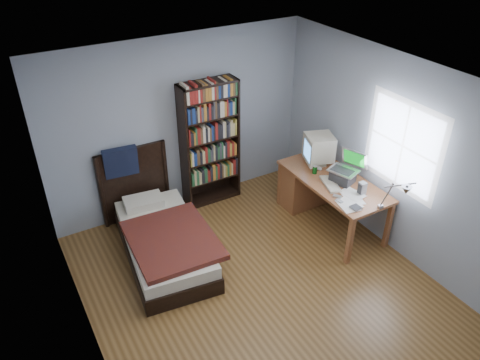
{
  "coord_description": "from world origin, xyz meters",
  "views": [
    {
      "loc": [
        -2.23,
        -3.43,
        4.03
      ],
      "look_at": [
        0.2,
        0.79,
        0.99
      ],
      "focal_mm": 35.0,
      "sensor_mm": 36.0,
      "label": 1
    }
  ],
  "objects_px": {
    "desk": "(311,184)",
    "speaker": "(362,188)",
    "soda_can": "(315,170)",
    "crt_monitor": "(318,148)",
    "bed": "(161,236)",
    "desk_lamp": "(402,192)",
    "keyboard": "(330,184)",
    "laptop": "(344,174)",
    "bookshelf": "(210,144)"
  },
  "relations": [
    {
      "from": "desk",
      "to": "speaker",
      "type": "distance_m",
      "value": 0.98
    },
    {
      "from": "desk",
      "to": "soda_can",
      "type": "relative_size",
      "value": 14.62
    },
    {
      "from": "crt_monitor",
      "to": "bed",
      "type": "height_order",
      "value": "crt_monitor"
    },
    {
      "from": "crt_monitor",
      "to": "desk",
      "type": "bearing_deg",
      "value": 179.04
    },
    {
      "from": "desk_lamp",
      "to": "bed",
      "type": "bearing_deg",
      "value": 141.78
    },
    {
      "from": "keyboard",
      "to": "bed",
      "type": "xyz_separation_m",
      "value": [
        -2.14,
        0.69,
        -0.48
      ]
    },
    {
      "from": "speaker",
      "to": "soda_can",
      "type": "height_order",
      "value": "speaker"
    },
    {
      "from": "laptop",
      "to": "bed",
      "type": "distance_m",
      "value": 2.52
    },
    {
      "from": "crt_monitor",
      "to": "bookshelf",
      "type": "distance_m",
      "value": 1.53
    },
    {
      "from": "desk_lamp",
      "to": "bookshelf",
      "type": "relative_size",
      "value": 0.32
    },
    {
      "from": "keyboard",
      "to": "soda_can",
      "type": "distance_m",
      "value": 0.35
    },
    {
      "from": "desk_lamp",
      "to": "bookshelf",
      "type": "bearing_deg",
      "value": 113.2
    },
    {
      "from": "crt_monitor",
      "to": "desk_lamp",
      "type": "relative_size",
      "value": 0.84
    },
    {
      "from": "laptop",
      "to": "bookshelf",
      "type": "xyz_separation_m",
      "value": [
        -1.21,
        1.5,
        0.08
      ]
    },
    {
      "from": "bookshelf",
      "to": "desk",
      "type": "bearing_deg",
      "value": -40.04
    },
    {
      "from": "soda_can",
      "to": "bed",
      "type": "relative_size",
      "value": 0.05
    },
    {
      "from": "speaker",
      "to": "keyboard",
      "type": "bearing_deg",
      "value": 121.03
    },
    {
      "from": "bed",
      "to": "bookshelf",
      "type": "bearing_deg",
      "value": 35.05
    },
    {
      "from": "crt_monitor",
      "to": "desk_lamp",
      "type": "distance_m",
      "value": 1.61
    },
    {
      "from": "bookshelf",
      "to": "keyboard",
      "type": "bearing_deg",
      "value": -55.87
    },
    {
      "from": "speaker",
      "to": "soda_can",
      "type": "bearing_deg",
      "value": 107.04
    },
    {
      "from": "laptop",
      "to": "soda_can",
      "type": "relative_size",
      "value": 4.14
    },
    {
      "from": "crt_monitor",
      "to": "bookshelf",
      "type": "bearing_deg",
      "value": 141.32
    },
    {
      "from": "laptop",
      "to": "bookshelf",
      "type": "distance_m",
      "value": 1.93
    },
    {
      "from": "crt_monitor",
      "to": "keyboard",
      "type": "distance_m",
      "value": 0.61
    },
    {
      "from": "crt_monitor",
      "to": "soda_can",
      "type": "distance_m",
      "value": 0.33
    },
    {
      "from": "soda_can",
      "to": "desk_lamp",
      "type": "bearing_deg",
      "value": -86.73
    },
    {
      "from": "crt_monitor",
      "to": "laptop",
      "type": "bearing_deg",
      "value": -88.29
    },
    {
      "from": "desk_lamp",
      "to": "speaker",
      "type": "xyz_separation_m",
      "value": [
        0.13,
        0.7,
        -0.39
      ]
    },
    {
      "from": "speaker",
      "to": "soda_can",
      "type": "distance_m",
      "value": 0.73
    },
    {
      "from": "desk",
      "to": "speaker",
      "type": "bearing_deg",
      "value": -84.58
    },
    {
      "from": "soda_can",
      "to": "bed",
      "type": "xyz_separation_m",
      "value": [
        -2.14,
        0.35,
        -0.52
      ]
    },
    {
      "from": "desk",
      "to": "keyboard",
      "type": "distance_m",
      "value": 0.64
    },
    {
      "from": "crt_monitor",
      "to": "bed",
      "type": "distance_m",
      "value": 2.44
    },
    {
      "from": "speaker",
      "to": "bookshelf",
      "type": "height_order",
      "value": "bookshelf"
    },
    {
      "from": "bed",
      "to": "desk",
      "type": "bearing_deg",
      "value": -4.0
    },
    {
      "from": "speaker",
      "to": "bookshelf",
      "type": "relative_size",
      "value": 0.09
    },
    {
      "from": "bookshelf",
      "to": "laptop",
      "type": "bearing_deg",
      "value": -51.18
    },
    {
      "from": "bed",
      "to": "speaker",
      "type": "bearing_deg",
      "value": -24.05
    },
    {
      "from": "laptop",
      "to": "keyboard",
      "type": "relative_size",
      "value": 1.12
    },
    {
      "from": "keyboard",
      "to": "speaker",
      "type": "xyz_separation_m",
      "value": [
        0.21,
        -0.36,
        0.07
      ]
    },
    {
      "from": "speaker",
      "to": "bookshelf",
      "type": "bearing_deg",
      "value": 123.93
    },
    {
      "from": "desk",
      "to": "desk_lamp",
      "type": "height_order",
      "value": "desk_lamp"
    },
    {
      "from": "bookshelf",
      "to": "bed",
      "type": "height_order",
      "value": "bookshelf"
    },
    {
      "from": "desk_lamp",
      "to": "soda_can",
      "type": "distance_m",
      "value": 1.46
    },
    {
      "from": "crt_monitor",
      "to": "keyboard",
      "type": "xyz_separation_m",
      "value": [
        -0.18,
        -0.53,
        -0.24
      ]
    },
    {
      "from": "desk",
      "to": "soda_can",
      "type": "bearing_deg",
      "value": -122.84
    },
    {
      "from": "keyboard",
      "to": "laptop",
      "type": "bearing_deg",
      "value": 13.46
    },
    {
      "from": "desk_lamp",
      "to": "bed",
      "type": "distance_m",
      "value": 2.98
    },
    {
      "from": "laptop",
      "to": "desk",
      "type": "bearing_deg",
      "value": 97.69
    }
  ]
}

